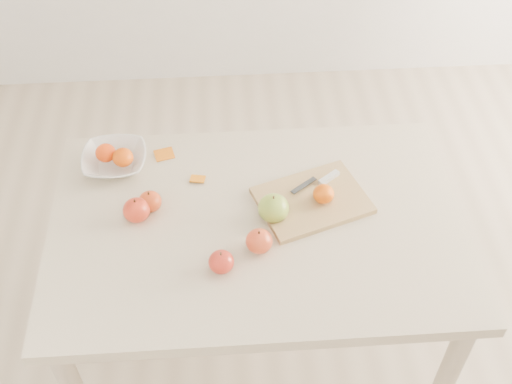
{
  "coord_description": "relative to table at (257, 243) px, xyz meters",
  "views": [
    {
      "loc": [
        -0.09,
        -1.22,
        2.14
      ],
      "look_at": [
        0.0,
        0.05,
        0.82
      ],
      "focal_mm": 45.0,
      "sensor_mm": 36.0,
      "label": 1
    }
  ],
  "objects": [
    {
      "name": "apple_green",
      "position": [
        0.05,
        0.01,
        0.14
      ],
      "size": [
        0.09,
        0.09,
        0.08
      ],
      "primitive_type": "ellipsoid",
      "color": "#57851B",
      "rests_on": "table"
    },
    {
      "name": "apple_red_e",
      "position": [
        -0.11,
        -0.16,
        0.13
      ],
      "size": [
        0.07,
        0.07,
        0.06
      ],
      "primitive_type": "ellipsoid",
      "color": "maroon",
      "rests_on": "table"
    },
    {
      "name": "apple_red_b",
      "position": [
        -0.34,
        0.03,
        0.13
      ],
      "size": [
        0.08,
        0.08,
        0.07
      ],
      "primitive_type": "ellipsoid",
      "color": "#8F020D",
      "rests_on": "table"
    },
    {
      "name": "apple_red_c",
      "position": [
        -0.0,
        -0.1,
        0.13
      ],
      "size": [
        0.07,
        0.07,
        0.07
      ],
      "primitive_type": "ellipsoid",
      "color": "#A10510",
      "rests_on": "table"
    },
    {
      "name": "apple_red_a",
      "position": [
        -0.31,
        0.07,
        0.13
      ],
      "size": [
        0.07,
        0.07,
        0.06
      ],
      "primitive_type": "ellipsoid",
      "color": "#A01F15",
      "rests_on": "table"
    },
    {
      "name": "board_tangerine",
      "position": [
        0.2,
        0.05,
        0.14
      ],
      "size": [
        0.06,
        0.06,
        0.05
      ],
      "primitive_type": "ellipsoid",
      "color": "#D85B07",
      "rests_on": "cutting_board"
    },
    {
      "name": "orange_peel_a",
      "position": [
        -0.28,
        0.3,
        0.1
      ],
      "size": [
        0.07,
        0.06,
        0.01
      ],
      "primitive_type": "cube",
      "rotation": [
        0.21,
        0.0,
        0.26
      ],
      "color": "#CA620E",
      "rests_on": "table"
    },
    {
      "name": "fruit_bowl",
      "position": [
        -0.43,
        0.26,
        0.12
      ],
      "size": [
        0.2,
        0.2,
        0.05
      ],
      "primitive_type": "imported",
      "color": "silver",
      "rests_on": "table"
    },
    {
      "name": "bowl_tangerine_far",
      "position": [
        -0.4,
        0.24,
        0.15
      ],
      "size": [
        0.06,
        0.06,
        0.06
      ],
      "primitive_type": "ellipsoid",
      "color": "#D15407",
      "rests_on": "fruit_bowl"
    },
    {
      "name": "orange_peel_b",
      "position": [
        -0.17,
        0.18,
        0.1
      ],
      "size": [
        0.05,
        0.04,
        0.01
      ],
      "primitive_type": "cube",
      "rotation": [
        -0.14,
        0.0,
        -0.18
      ],
      "color": "orange",
      "rests_on": "table"
    },
    {
      "name": "bowl_tangerine_near",
      "position": [
        -0.45,
        0.27,
        0.15
      ],
      "size": [
        0.06,
        0.06,
        0.06
      ],
      "primitive_type": "ellipsoid",
      "color": "#D34007",
      "rests_on": "fruit_bowl"
    },
    {
      "name": "ground",
      "position": [
        0.0,
        0.0,
        -0.65
      ],
      "size": [
        3.5,
        3.5,
        0.0
      ],
      "primitive_type": "plane",
      "color": "#C6B293",
      "rests_on": "ground"
    },
    {
      "name": "table",
      "position": [
        0.0,
        0.0,
        0.0
      ],
      "size": [
        1.2,
        0.8,
        0.75
      ],
      "color": "beige",
      "rests_on": "ground"
    },
    {
      "name": "paring_knife",
      "position": [
        0.21,
        0.13,
        0.12
      ],
      "size": [
        0.16,
        0.09,
        0.01
      ],
      "color": "silver",
      "rests_on": "cutting_board"
    },
    {
      "name": "cutting_board",
      "position": [
        0.17,
        0.06,
        0.11
      ],
      "size": [
        0.37,
        0.32,
        0.02
      ],
      "primitive_type": "cube",
      "rotation": [
        0.0,
        0.0,
        0.33
      ],
      "color": "tan",
      "rests_on": "table"
    }
  ]
}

